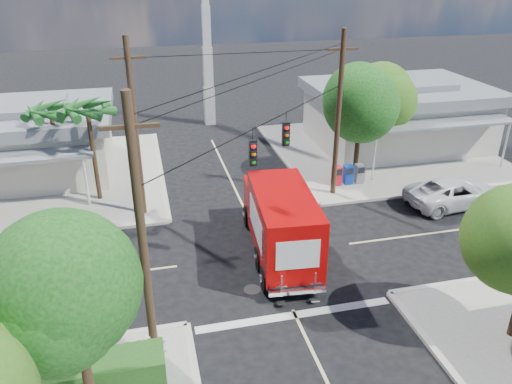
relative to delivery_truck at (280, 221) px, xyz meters
name	(u,v)px	position (x,y,z in m)	size (l,w,h in m)	color
ground	(266,255)	(-0.60, 0.04, -1.66)	(120.00, 120.00, 0.00)	black
sidewalk_ne	(380,151)	(10.28, 10.91, -1.59)	(14.12, 14.12, 0.14)	gray
sidewalk_nw	(44,181)	(-11.48, 10.91, -1.59)	(14.12, 14.12, 0.14)	gray
road_markings	(275,273)	(-0.60, -1.44, -1.66)	(32.00, 32.00, 0.01)	beige
building_ne	(398,113)	(11.90, 12.00, 0.66)	(11.80, 10.20, 4.50)	beige
building_nw	(21,139)	(-12.60, 12.50, 0.56)	(10.80, 10.20, 4.30)	beige
radio_tower	(207,52)	(-0.10, 20.04, 3.98)	(0.80, 0.80, 17.00)	silver
tree_sw_front	(73,301)	(-7.59, -7.51, 2.67)	(3.88, 3.78, 6.03)	#422D1C
tree_ne_front	(362,103)	(6.61, 6.79, 3.10)	(4.21, 4.14, 6.66)	#422D1C
tree_ne_back	(385,100)	(9.21, 8.99, 2.52)	(3.77, 3.66, 5.82)	#422D1C
palm_nw_front	(87,111)	(-8.10, 7.54, 3.38)	(3.01, 3.08, 5.59)	#422D1C
palm_nw_back	(51,113)	(-10.10, 9.04, 3.01)	(3.01, 3.08, 5.19)	#422D1C
utility_poles	(222,148)	(-2.19, 1.64, 3.01)	(12.00, 10.68, 9.00)	#473321
picket_fence	(70,361)	(-8.40, -5.56, -0.98)	(5.94, 0.06, 1.00)	silver
hedge_sw	(60,382)	(-8.60, -6.36, -0.97)	(6.20, 1.20, 1.10)	#184C14
vending_boxes	(348,175)	(5.90, 6.24, -0.97)	(1.90, 0.50, 1.10)	red
delivery_truck	(280,221)	(0.00, 0.00, 0.00)	(2.99, 7.74, 3.28)	black
parked_car	(455,192)	(10.45, 2.54, -0.92)	(2.47, 5.34, 1.49)	silver
pedestrian	(79,367)	(-8.01, -6.28, -0.62)	(0.66, 0.43, 1.81)	beige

